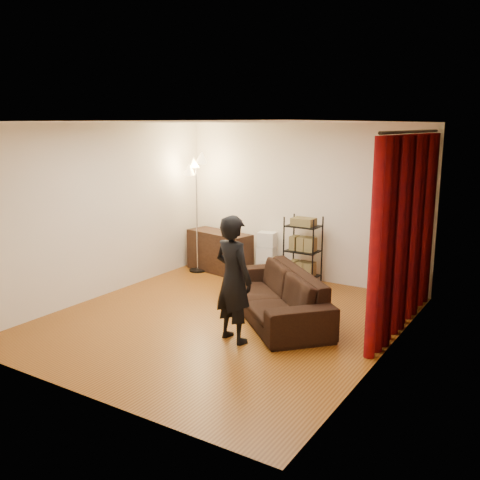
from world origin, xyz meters
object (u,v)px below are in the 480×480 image
Objects in this scene: sofa at (275,294)px; person at (233,279)px; wire_shelf at (303,251)px; storage_boxes at (266,254)px; media_cabinet at (220,252)px; floor_lamp at (197,215)px.

person is at bearing -49.93° from sofa.
storage_boxes is at bearing 158.06° from wire_shelf.
wire_shelf is (1.66, 0.05, 0.21)m from media_cabinet.
wire_shelf is at bearing -68.01° from person.
floor_lamp is at bearing -167.35° from sofa.
sofa is at bearing -57.56° from storage_boxes.
storage_boxes is at bearing 19.71° from floor_lamp.
floor_lamp is (-2.02, -0.25, 0.47)m from wire_shelf.
storage_boxes is at bearing 165.30° from sofa.
sofa is 1.44× the size of person.
sofa is 2.57m from media_cabinet.
person is 3.05m from storage_boxes.
person is 1.37× the size of wire_shelf.
storage_boxes is 0.68× the size of wire_shelf.
person reaches higher than media_cabinet.
sofa is 1.11m from person.
floor_lamp is at bearing -138.43° from media_cabinet.
person is 2.66m from wire_shelf.
storage_boxes is (-1.11, 2.82, -0.40)m from person.
wire_shelf reaches higher than storage_boxes.
wire_shelf is (0.80, -0.18, 0.19)m from storage_boxes.
person is at bearing -92.43° from wire_shelf.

